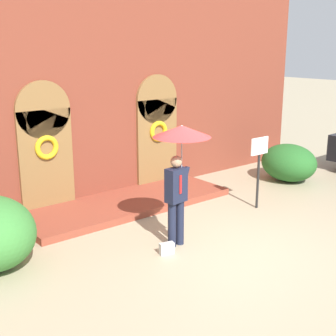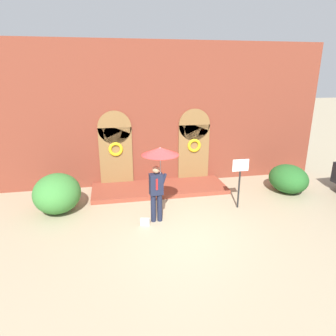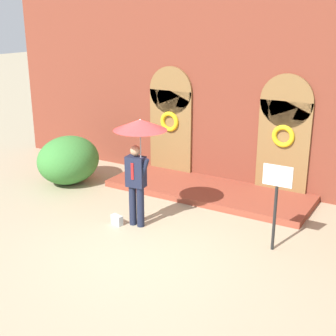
# 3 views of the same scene
# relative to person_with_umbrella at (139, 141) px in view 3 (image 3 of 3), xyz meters

# --- Properties ---
(ground_plane) EXTENTS (80.00, 80.00, 0.00)m
(ground_plane) POSITION_rel_person_with_umbrella_xyz_m (0.41, -0.59, -1.91)
(ground_plane) COLOR tan
(building_facade) EXTENTS (14.00, 2.30, 5.60)m
(building_facade) POSITION_rel_person_with_umbrella_xyz_m (0.41, 3.57, 0.77)
(building_facade) COLOR brown
(building_facade) RESTS_ON ground
(person_with_umbrella) EXTENTS (1.10, 1.10, 2.36)m
(person_with_umbrella) POSITION_rel_person_with_umbrella_xyz_m (0.00, 0.00, 0.00)
(person_with_umbrella) COLOR #191E33
(person_with_umbrella) RESTS_ON ground
(handbag) EXTENTS (0.30, 0.18, 0.22)m
(handbag) POSITION_rel_person_with_umbrella_xyz_m (-0.49, -0.20, -1.80)
(handbag) COLOR #B7B7B2
(handbag) RESTS_ON ground
(sign_post) EXTENTS (0.56, 0.06, 1.72)m
(sign_post) POSITION_rel_person_with_umbrella_xyz_m (2.79, 0.43, -0.75)
(sign_post) COLOR black
(sign_post) RESTS_ON ground
(shrub_left) EXTENTS (1.53, 1.78, 1.28)m
(shrub_left) POSITION_rel_person_with_umbrella_xyz_m (-3.20, 1.32, -1.27)
(shrub_left) COLOR #387A33
(shrub_left) RESTS_ON ground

